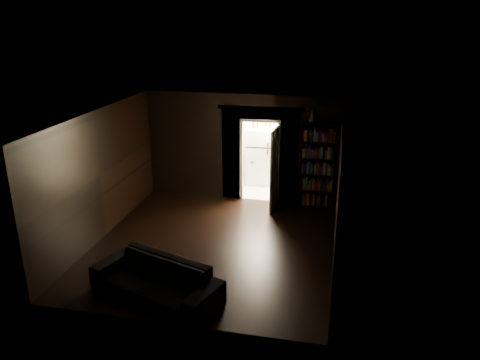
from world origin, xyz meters
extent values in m
plane|color=black|center=(0.00, 0.00, 0.00)|extent=(5.50, 5.50, 0.00)
cube|color=black|center=(-1.23, 2.80, 1.40)|extent=(2.55, 0.10, 2.80)
cube|color=black|center=(1.73, 2.80, 1.40)|extent=(1.55, 0.10, 2.80)
cube|color=black|center=(0.50, 2.80, 2.45)|extent=(0.90, 0.10, 0.70)
cube|color=black|center=(-2.50, 0.00, 1.40)|extent=(0.02, 5.50, 2.80)
cube|color=black|center=(2.50, 0.00, 1.40)|extent=(0.02, 5.50, 2.80)
cube|color=black|center=(0.00, -2.75, 1.40)|extent=(5.00, 0.02, 2.80)
cube|color=beige|center=(0.00, 0.00, 2.80)|extent=(5.00, 5.50, 0.02)
cube|color=white|center=(0.50, 2.74, 1.05)|extent=(1.04, 0.06, 2.17)
cube|color=beige|center=(0.50, 3.65, -0.05)|extent=(2.20, 1.80, 0.10)
cube|color=white|center=(0.50, 4.50, 1.20)|extent=(2.20, 0.10, 2.40)
cube|color=white|center=(-0.55, 3.65, 1.20)|extent=(0.10, 1.60, 2.40)
cube|color=white|center=(1.55, 3.65, 1.20)|extent=(0.10, 1.60, 2.40)
cube|color=white|center=(0.50, 3.65, 2.45)|extent=(2.20, 1.80, 0.10)
cube|color=#C0677A|center=(0.50, 4.44, 2.22)|extent=(2.00, 0.04, 0.26)
imported|color=black|center=(-0.46, -2.10, 0.45)|extent=(2.53, 1.73, 0.89)
cube|color=black|center=(2.00, 2.55, 1.10)|extent=(0.93, 0.43, 2.20)
cube|color=white|center=(0.28, 4.09, 0.82)|extent=(0.83, 0.78, 1.65)
cube|color=white|center=(0.95, 2.31, 1.02)|extent=(0.10, 0.85, 2.05)
cube|color=white|center=(1.78, 2.62, 2.35)|extent=(0.13, 0.13, 0.30)
cube|color=black|center=(0.33, 4.00, 1.79)|extent=(0.67, 0.25, 0.27)
camera|label=1|loc=(2.43, -8.64, 4.68)|focal=35.00mm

